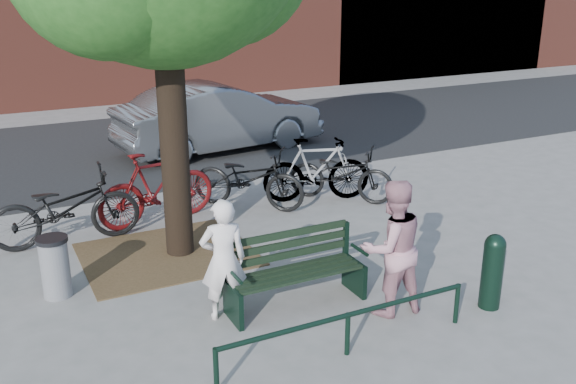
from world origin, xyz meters
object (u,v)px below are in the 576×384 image
person_left (223,260)px  bicycle_c (248,179)px  park_bench (294,268)px  parked_car (220,117)px  person_right (392,248)px  bollard (493,269)px  litter_bin (55,267)px

person_left → bicycle_c: bearing=-106.1°
park_bench → parked_car: size_ratio=0.37×
park_bench → person_right: size_ratio=1.03×
person_right → park_bench: bearing=-32.5°
person_left → bicycle_c: (1.76, 3.37, -0.21)m
bollard → litter_bin: size_ratio=1.20×
bollard → parked_car: (-0.31, 8.47, 0.27)m
bollard → person_right: bearing=158.3°
person_right → bicycle_c: person_right is taller
park_bench → person_left: size_ratio=1.16×
person_right → parked_car: bearing=-92.4°
bollard → litter_bin: 5.45m
person_right → bicycle_c: (-0.08, 4.14, -0.31)m
bollard → bicycle_c: size_ratio=0.47×
park_bench → litter_bin: bearing=149.7°
litter_bin → bicycle_c: 3.98m
park_bench → litter_bin: park_bench is taller
park_bench → person_left: person_left is taller
person_right → litter_bin: bearing=-28.2°
bollard → park_bench: bearing=151.3°
litter_bin → bicycle_c: (3.48, 1.92, 0.13)m
park_bench → bicycle_c: (0.87, 3.44, 0.06)m
bollard → bicycle_c: (-1.25, 4.61, 0.02)m
bicycle_c → litter_bin: bearing=162.8°
bollard → parked_car: parked_car is taller
park_bench → bollard: 2.42m
bicycle_c → person_left: bearing=-163.6°
person_right → bollard: (1.18, -0.47, -0.32)m
park_bench → person_right: bearing=-36.3°
person_left → person_right: person_right is taller
litter_bin → park_bench: bearing=-30.3°
person_left → person_right: size_ratio=0.89×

